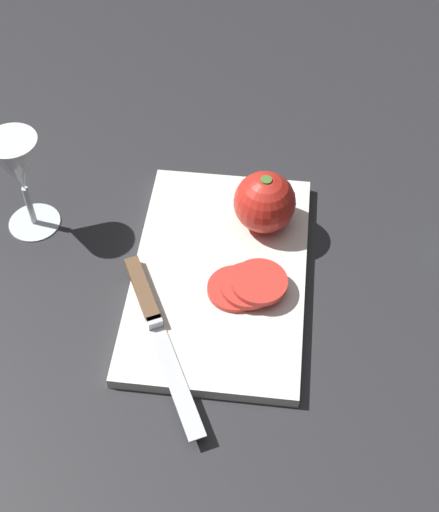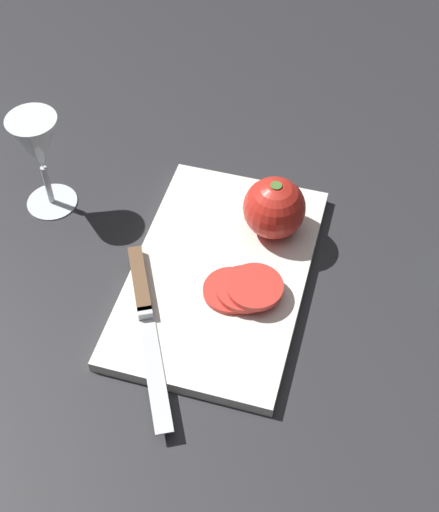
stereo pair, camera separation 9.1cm
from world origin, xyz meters
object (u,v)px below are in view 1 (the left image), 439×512
wine_glass (19,169)px  knife (149,308)px  tomato_slice_stack_near (249,286)px  whole_tomato (265,202)px

wine_glass → knife: bearing=-126.7°
wine_glass → tomato_slice_stack_near: size_ratio=1.57×
tomato_slice_stack_near → whole_tomato: bearing=-4.9°
wine_glass → whole_tomato: bearing=-86.3°
wine_glass → tomato_slice_stack_near: 0.34m
wine_glass → knife: size_ratio=0.63×
whole_tomato → knife: size_ratio=0.35×
whole_tomato → tomato_slice_stack_near: (-0.12, 0.01, -0.03)m
knife → tomato_slice_stack_near: (0.05, -0.12, 0.01)m
knife → tomato_slice_stack_near: size_ratio=2.48×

